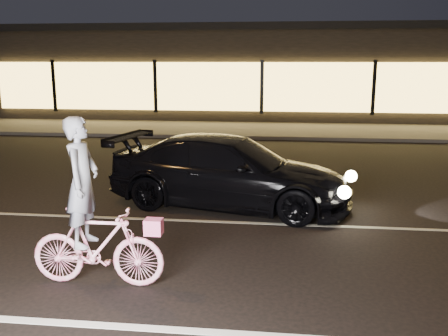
# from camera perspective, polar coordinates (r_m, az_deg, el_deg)

# --- Properties ---
(ground) EXTENTS (90.00, 90.00, 0.00)m
(ground) POSITION_cam_1_polar(r_m,az_deg,el_deg) (6.66, -1.60, -11.64)
(ground) COLOR black
(ground) RESTS_ON ground
(lane_stripe_near) EXTENTS (60.00, 0.12, 0.01)m
(lane_stripe_near) POSITION_cam_1_polar(r_m,az_deg,el_deg) (5.34, -4.06, -18.07)
(lane_stripe_near) COLOR silver
(lane_stripe_near) RESTS_ON ground
(lane_stripe_far) EXTENTS (60.00, 0.10, 0.01)m
(lane_stripe_far) POSITION_cam_1_polar(r_m,az_deg,el_deg) (8.51, 0.36, -6.20)
(lane_stripe_far) COLOR gray
(lane_stripe_far) RESTS_ON ground
(sidewalk) EXTENTS (30.00, 4.00, 0.12)m
(sidewalk) POSITION_cam_1_polar(r_m,az_deg,el_deg) (19.23, 4.03, 4.35)
(sidewalk) COLOR #383533
(sidewalk) RESTS_ON ground
(storefront) EXTENTS (25.40, 8.42, 4.20)m
(storefront) POSITION_cam_1_polar(r_m,az_deg,el_deg) (25.01, 4.79, 10.96)
(storefront) COLOR black
(storefront) RESTS_ON ground
(cyclist) EXTENTS (1.64, 0.57, 2.07)m
(cyclist) POSITION_cam_1_polar(r_m,az_deg,el_deg) (6.22, -14.72, -6.57)
(cyclist) COLOR #FF3575
(cyclist) RESTS_ON ground
(sedan) EXTENTS (4.82, 2.76, 1.31)m
(sedan) POSITION_cam_1_polar(r_m,az_deg,el_deg) (9.30, 0.64, -0.42)
(sedan) COLOR black
(sedan) RESTS_ON ground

